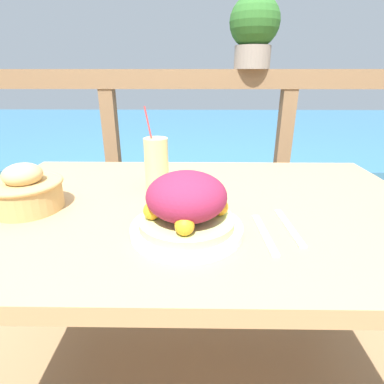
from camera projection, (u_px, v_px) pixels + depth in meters
ground_plane at (197, 380)px, 1.10m from camera, size 12.00×12.00×0.00m
patio_table at (198, 230)px, 0.87m from camera, size 1.26×0.82×0.72m
railing_fence at (197, 133)px, 1.56m from camera, size 2.80×0.08×1.07m
sea_backdrop at (197, 141)px, 4.10m from camera, size 12.00×4.00×0.39m
salad_plate at (187, 208)px, 0.66m from camera, size 0.25×0.25×0.14m
drink_glass at (157, 164)px, 0.91m from camera, size 0.07×0.07×0.25m
bread_basket at (26, 191)px, 0.78m from camera, size 0.19×0.19×0.12m
potted_plant at (254, 29)px, 1.38m from camera, size 0.23×0.23×0.32m
fork at (264, 234)px, 0.67m from camera, size 0.02×0.18×0.00m
knife at (289, 227)px, 0.70m from camera, size 0.02×0.18×0.00m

